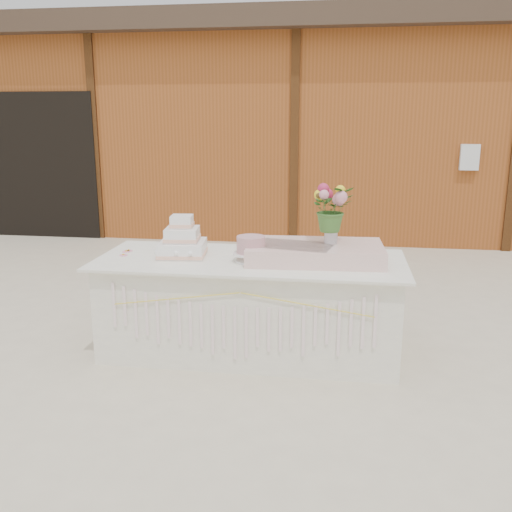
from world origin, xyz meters
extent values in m
plane|color=beige|center=(0.00, 0.00, 0.00)|extent=(80.00, 80.00, 0.00)
cube|color=brown|center=(0.00, 6.00, 1.50)|extent=(12.00, 4.00, 3.00)
cube|color=#392B20|center=(0.00, 6.00, 3.15)|extent=(12.60, 4.60, 0.30)
cube|color=black|center=(-4.20, 3.98, 1.10)|extent=(2.40, 0.08, 2.20)
cube|color=white|center=(0.00, 0.00, 0.38)|extent=(2.28, 0.88, 0.75)
cube|color=white|center=(0.00, 0.00, 0.76)|extent=(2.40, 1.00, 0.02)
cube|color=white|center=(-0.55, 0.02, 0.83)|extent=(0.39, 0.39, 0.12)
cube|color=#FFBCA1|center=(-0.55, 0.02, 0.79)|extent=(0.40, 0.40, 0.03)
cube|color=white|center=(-0.55, 0.02, 0.94)|extent=(0.28, 0.28, 0.11)
cube|color=#FFBCA1|center=(-0.55, 0.02, 0.91)|extent=(0.29, 0.29, 0.03)
cube|color=white|center=(-0.55, 0.02, 1.05)|extent=(0.18, 0.18, 0.10)
cube|color=#FFBCA1|center=(-0.55, 0.02, 1.02)|extent=(0.19, 0.19, 0.03)
cylinder|color=white|center=(0.02, -0.09, 0.78)|extent=(0.24, 0.24, 0.01)
cylinder|color=white|center=(0.02, -0.09, 0.81)|extent=(0.07, 0.07, 0.04)
cylinder|color=white|center=(0.02, -0.09, 0.84)|extent=(0.28, 0.28, 0.01)
cylinder|color=tan|center=(0.02, -0.09, 0.91)|extent=(0.22, 0.22, 0.13)
cube|color=beige|center=(0.50, 0.03, 0.84)|extent=(1.06, 0.65, 0.13)
cylinder|color=#B4B4B9|center=(0.62, 0.08, 0.97)|extent=(0.10, 0.10, 0.14)
imported|color=#3A6A2A|center=(0.62, 0.08, 1.22)|extent=(0.40, 0.38, 0.35)
camera|label=1|loc=(0.68, -4.25, 1.86)|focal=40.00mm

